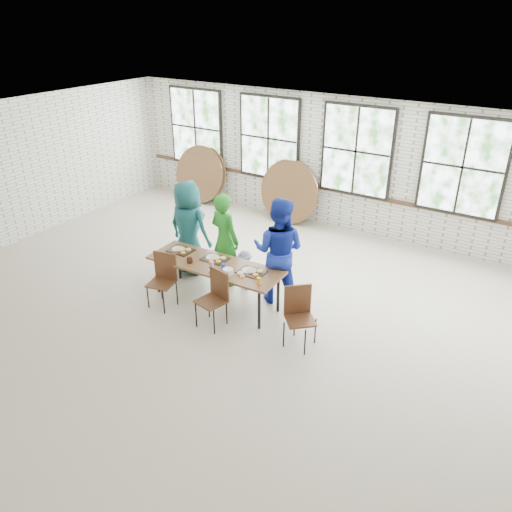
{
  "coord_description": "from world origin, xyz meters",
  "views": [
    {
      "loc": [
        3.87,
        -5.68,
        4.66
      ],
      "look_at": [
        0.0,
        0.4,
        1.05
      ],
      "focal_mm": 35.0,
      "sensor_mm": 36.0,
      "label": 1
    }
  ],
  "objects": [
    {
      "name": "room",
      "position": [
        0.0,
        4.44,
        1.83
      ],
      "size": [
        12.0,
        12.0,
        12.0
      ],
      "color": "#B1A18D",
      "rests_on": "ground"
    },
    {
      "name": "dining_table",
      "position": [
        -0.76,
        0.29,
        0.69
      ],
      "size": [
        2.42,
        0.88,
        0.74
      ],
      "rotation": [
        0.0,
        0.0,
        0.03
      ],
      "color": "brown",
      "rests_on": "ground"
    },
    {
      "name": "chair_near_left",
      "position": [
        -1.47,
        -0.24,
        0.56
      ],
      "size": [
        0.5,
        0.49,
        0.95
      ],
      "rotation": [
        0.0,
        0.0,
        0.24
      ],
      "color": "#4D2D19",
      "rests_on": "ground"
    },
    {
      "name": "chair_near_right",
      "position": [
        -0.36,
        -0.25,
        0.56
      ],
      "size": [
        0.5,
        0.48,
        0.95
      ],
      "rotation": [
        0.0,
        0.0,
        -0.21
      ],
      "color": "#4D2D19",
      "rests_on": "ground"
    },
    {
      "name": "chair_spare",
      "position": [
        1.0,
        0.02,
        0.56
      ],
      "size": [
        0.58,
        0.58,
        0.95
      ],
      "rotation": [
        0.0,
        0.0,
        0.75
      ],
      "color": "#4D2D19",
      "rests_on": "ground"
    },
    {
      "name": "adult_teal",
      "position": [
        -1.85,
        0.94,
        0.92
      ],
      "size": [
        0.91,
        0.61,
        1.83
      ],
      "primitive_type": "imported",
      "rotation": [
        0.0,
        0.0,
        3.11
      ],
      "color": "#1A6556",
      "rests_on": "ground"
    },
    {
      "name": "adult_green",
      "position": [
        -1.02,
        0.94,
        0.88
      ],
      "size": [
        0.71,
        0.53,
        1.76
      ],
      "primitive_type": "imported",
      "rotation": [
        0.0,
        0.0,
        2.95
      ],
      "color": "#227E21",
      "rests_on": "ground"
    },
    {
      "name": "toddler",
      "position": [
        -0.58,
        0.94,
        0.38
      ],
      "size": [
        0.5,
        0.3,
        0.76
      ],
      "primitive_type": "imported",
      "rotation": [
        0.0,
        0.0,
        3.1
      ],
      "color": "#162544",
      "rests_on": "ground"
    },
    {
      "name": "adult_blue",
      "position": [
        0.11,
        0.94,
        0.95
      ],
      "size": [
        1.06,
        0.91,
        1.89
      ],
      "primitive_type": "imported",
      "rotation": [
        0.0,
        0.0,
        3.37
      ],
      "color": "#172CA1",
      "rests_on": "ground"
    },
    {
      "name": "tabletop_clutter",
      "position": [
        -0.67,
        0.27,
        0.77
      ],
      "size": [
        2.08,
        0.61,
        0.11
      ],
      "color": "black",
      "rests_on": "dining_table"
    },
    {
      "name": "round_tops_leaning",
      "position": [
        -2.83,
        4.21,
        0.73
      ],
      "size": [
        4.19,
        0.51,
        1.48
      ],
      "color": "brown",
      "rests_on": "ground"
    }
  ]
}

